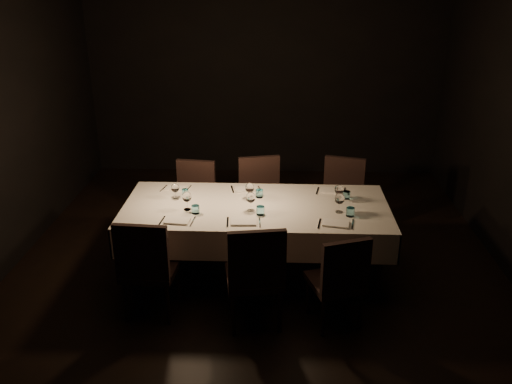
{
  "coord_description": "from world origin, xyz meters",
  "views": [
    {
      "loc": [
        0.19,
        -4.69,
        2.86
      ],
      "look_at": [
        0.0,
        0.0,
        0.9
      ],
      "focal_mm": 38.0,
      "sensor_mm": 36.0,
      "label": 1
    }
  ],
  "objects_px": {
    "chair_near_left": "(147,264)",
    "chair_near_center": "(255,272)",
    "dining_table": "(256,213)",
    "chair_far_center": "(261,197)",
    "chair_near_right": "(340,277)",
    "chair_far_right": "(342,196)",
    "chair_far_left": "(195,197)"
  },
  "relations": [
    {
      "from": "dining_table",
      "to": "chair_far_center",
      "type": "distance_m",
      "value": 0.79
    },
    {
      "from": "chair_near_left",
      "to": "chair_far_center",
      "type": "relative_size",
      "value": 1.0
    },
    {
      "from": "chair_near_left",
      "to": "chair_near_center",
      "type": "relative_size",
      "value": 0.97
    },
    {
      "from": "chair_far_center",
      "to": "chair_far_right",
      "type": "bearing_deg",
      "value": -9.11
    },
    {
      "from": "chair_far_right",
      "to": "chair_far_center",
      "type": "bearing_deg",
      "value": -160.99
    },
    {
      "from": "chair_far_right",
      "to": "dining_table",
      "type": "bearing_deg",
      "value": -122.61
    },
    {
      "from": "chair_near_left",
      "to": "chair_far_right",
      "type": "xyz_separation_m",
      "value": [
        1.81,
        1.56,
        -0.01
      ]
    },
    {
      "from": "chair_near_left",
      "to": "chair_far_right",
      "type": "bearing_deg",
      "value": -135.07
    },
    {
      "from": "dining_table",
      "to": "chair_far_right",
      "type": "distance_m",
      "value": 1.25
    },
    {
      "from": "chair_far_left",
      "to": "chair_far_center",
      "type": "bearing_deg",
      "value": 6.24
    },
    {
      "from": "chair_far_right",
      "to": "chair_near_right",
      "type": "bearing_deg",
      "value": -81.57
    },
    {
      "from": "dining_table",
      "to": "chair_far_center",
      "type": "xyz_separation_m",
      "value": [
        0.02,
        0.77,
        -0.16
      ]
    },
    {
      "from": "dining_table",
      "to": "chair_near_left",
      "type": "xyz_separation_m",
      "value": [
        -0.9,
        -0.73,
        -0.17
      ]
    },
    {
      "from": "chair_near_center",
      "to": "chair_far_right",
      "type": "bearing_deg",
      "value": -127.07
    },
    {
      "from": "chair_near_left",
      "to": "dining_table",
      "type": "bearing_deg",
      "value": -136.83
    },
    {
      "from": "chair_near_right",
      "to": "chair_far_left",
      "type": "xyz_separation_m",
      "value": [
        -1.44,
        1.59,
        0.01
      ]
    },
    {
      "from": "chair_near_left",
      "to": "chair_far_left",
      "type": "relative_size",
      "value": 1.06
    },
    {
      "from": "chair_near_right",
      "to": "chair_far_right",
      "type": "height_order",
      "value": "chair_far_right"
    },
    {
      "from": "chair_far_right",
      "to": "chair_near_left",
      "type": "bearing_deg",
      "value": -124.25
    },
    {
      "from": "dining_table",
      "to": "chair_far_left",
      "type": "height_order",
      "value": "chair_far_left"
    },
    {
      "from": "chair_near_center",
      "to": "chair_far_left",
      "type": "relative_size",
      "value": 1.08
    },
    {
      "from": "dining_table",
      "to": "chair_near_left",
      "type": "distance_m",
      "value": 1.17
    },
    {
      "from": "chair_near_right",
      "to": "chair_far_right",
      "type": "bearing_deg",
      "value": -115.48
    },
    {
      "from": "dining_table",
      "to": "chair_far_left",
      "type": "bearing_deg",
      "value": 132.49
    },
    {
      "from": "chair_near_right",
      "to": "chair_far_center",
      "type": "distance_m",
      "value": 1.73
    },
    {
      "from": "chair_near_left",
      "to": "chair_far_right",
      "type": "distance_m",
      "value": 2.39
    },
    {
      "from": "chair_near_center",
      "to": "chair_far_right",
      "type": "distance_m",
      "value": 1.89
    },
    {
      "from": "dining_table",
      "to": "chair_far_center",
      "type": "relative_size",
      "value": 2.66
    },
    {
      "from": "chair_near_right",
      "to": "chair_near_center",
      "type": "bearing_deg",
      "value": -16.86
    },
    {
      "from": "dining_table",
      "to": "chair_near_right",
      "type": "bearing_deg",
      "value": -48.19
    },
    {
      "from": "chair_near_center",
      "to": "chair_far_left",
      "type": "distance_m",
      "value": 1.78
    },
    {
      "from": "chair_near_center",
      "to": "chair_near_right",
      "type": "bearing_deg",
      "value": 172.92
    }
  ]
}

